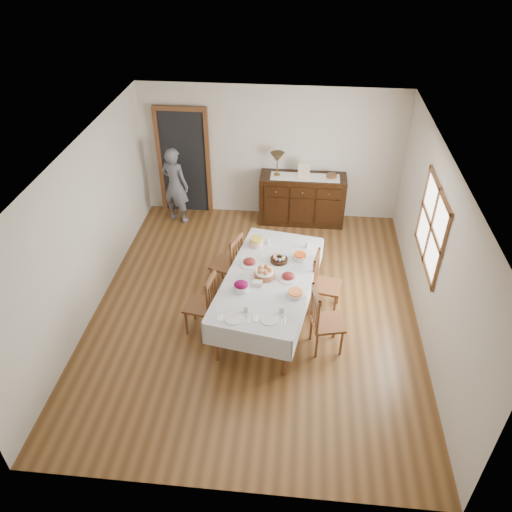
# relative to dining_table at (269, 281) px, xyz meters

# --- Properties ---
(ground) EXTENTS (6.00, 6.00, 0.00)m
(ground) POSITION_rel_dining_table_xyz_m (-0.22, 0.20, -0.73)
(ground) COLOR brown
(room_shell) EXTENTS (5.02, 6.02, 2.65)m
(room_shell) POSITION_rel_dining_table_xyz_m (-0.37, 0.63, 0.91)
(room_shell) COLOR silver
(room_shell) RESTS_ON ground
(dining_table) EXTENTS (1.61, 2.56, 0.82)m
(dining_table) POSITION_rel_dining_table_xyz_m (0.00, 0.00, 0.00)
(dining_table) COLOR #BBBCBF
(dining_table) RESTS_ON ground
(chair_left_near) EXTENTS (0.48, 0.48, 1.00)m
(chair_left_near) POSITION_rel_dining_table_xyz_m (-0.93, -0.32, -0.22)
(chair_left_near) COLOR brown
(chair_left_near) RESTS_ON ground
(chair_left_far) EXTENTS (0.55, 0.55, 1.04)m
(chair_left_far) POSITION_rel_dining_table_xyz_m (-0.70, 0.67, -0.20)
(chair_left_far) COLOR brown
(chair_left_far) RESTS_ON ground
(chair_right_near) EXTENTS (0.52, 0.52, 1.04)m
(chair_right_near) POSITION_rel_dining_table_xyz_m (0.80, -0.53, -0.20)
(chair_right_near) COLOR brown
(chair_right_near) RESTS_ON ground
(chair_right_far) EXTENTS (0.49, 0.49, 1.00)m
(chair_right_far) POSITION_rel_dining_table_xyz_m (0.81, 0.33, -0.22)
(chair_right_far) COLOR brown
(chair_right_far) RESTS_ON ground
(sideboard) EXTENTS (1.64, 0.59, 0.99)m
(sideboard) POSITION_rel_dining_table_xyz_m (0.42, 2.92, -0.23)
(sideboard) COLOR black
(sideboard) RESTS_ON ground
(person) EXTENTS (0.59, 0.49, 1.64)m
(person) POSITION_rel_dining_table_xyz_m (-2.03, 2.72, 0.09)
(person) COLOR #54555F
(person) RESTS_ON ground
(bread_basket) EXTENTS (0.30, 0.30, 0.17)m
(bread_basket) POSITION_rel_dining_table_xyz_m (-0.07, -0.02, 0.16)
(bread_basket) COLOR brown
(bread_basket) RESTS_ON dining_table
(egg_basket) EXTENTS (0.26, 0.26, 0.11)m
(egg_basket) POSITION_rel_dining_table_xyz_m (0.12, 0.38, 0.13)
(egg_basket) COLOR black
(egg_basket) RESTS_ON dining_table
(ham_platter_a) EXTENTS (0.31, 0.31, 0.11)m
(ham_platter_a) POSITION_rel_dining_table_xyz_m (-0.32, 0.27, 0.12)
(ham_platter_a) COLOR silver
(ham_platter_a) RESTS_ON dining_table
(ham_platter_b) EXTENTS (0.31, 0.31, 0.11)m
(ham_platter_b) POSITION_rel_dining_table_xyz_m (0.28, -0.01, 0.12)
(ham_platter_b) COLOR silver
(ham_platter_b) RESTS_ON dining_table
(beet_bowl) EXTENTS (0.21, 0.21, 0.16)m
(beet_bowl) POSITION_rel_dining_table_xyz_m (-0.37, -0.35, 0.17)
(beet_bowl) COLOR silver
(beet_bowl) RESTS_ON dining_table
(carrot_bowl) EXTENTS (0.21, 0.21, 0.10)m
(carrot_bowl) POSITION_rel_dining_table_xyz_m (0.43, 0.47, 0.14)
(carrot_bowl) COLOR silver
(carrot_bowl) RESTS_ON dining_table
(pineapple_bowl) EXTENTS (0.22, 0.22, 0.14)m
(pineapple_bowl) POSITION_rel_dining_table_xyz_m (-0.27, 0.77, 0.16)
(pineapple_bowl) COLOR #D3AA92
(pineapple_bowl) RESTS_ON dining_table
(casserole_dish) EXTENTS (0.23, 0.23, 0.08)m
(casserole_dish) POSITION_rel_dining_table_xyz_m (0.39, -0.40, 0.13)
(casserole_dish) COLOR silver
(casserole_dish) RESTS_ON dining_table
(butter_dish) EXTENTS (0.15, 0.11, 0.07)m
(butter_dish) POSITION_rel_dining_table_xyz_m (-0.15, -0.22, 0.13)
(butter_dish) COLOR silver
(butter_dish) RESTS_ON dining_table
(setting_left) EXTENTS (0.44, 0.31, 0.10)m
(setting_left) POSITION_rel_dining_table_xyz_m (-0.35, -0.89, 0.12)
(setting_left) COLOR silver
(setting_left) RESTS_ON dining_table
(setting_right) EXTENTS (0.44, 0.31, 0.10)m
(setting_right) POSITION_rel_dining_table_xyz_m (0.12, -0.85, 0.12)
(setting_right) COLOR silver
(setting_right) RESTS_ON dining_table
(glass_far_a) EXTENTS (0.06, 0.06, 0.11)m
(glass_far_a) POSITION_rel_dining_table_xyz_m (-0.09, 0.83, 0.15)
(glass_far_a) COLOR silver
(glass_far_a) RESTS_ON dining_table
(glass_far_b) EXTENTS (0.06, 0.06, 0.10)m
(glass_far_b) POSITION_rel_dining_table_xyz_m (0.54, 0.79, 0.15)
(glass_far_b) COLOR silver
(glass_far_b) RESTS_ON dining_table
(runner) EXTENTS (1.30, 0.35, 0.01)m
(runner) POSITION_rel_dining_table_xyz_m (0.45, 2.88, 0.26)
(runner) COLOR white
(runner) RESTS_ON sideboard
(table_lamp) EXTENTS (0.26, 0.26, 0.46)m
(table_lamp) POSITION_rel_dining_table_xyz_m (-0.08, 2.92, 0.61)
(table_lamp) COLOR brown
(table_lamp) RESTS_ON sideboard
(picture_frame) EXTENTS (0.22, 0.08, 0.28)m
(picture_frame) POSITION_rel_dining_table_xyz_m (0.42, 2.87, 0.40)
(picture_frame) COLOR #C1AF91
(picture_frame) RESTS_ON sideboard
(deco_bowl) EXTENTS (0.20, 0.20, 0.06)m
(deco_bowl) POSITION_rel_dining_table_xyz_m (0.95, 2.93, 0.29)
(deco_bowl) COLOR brown
(deco_bowl) RESTS_ON sideboard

